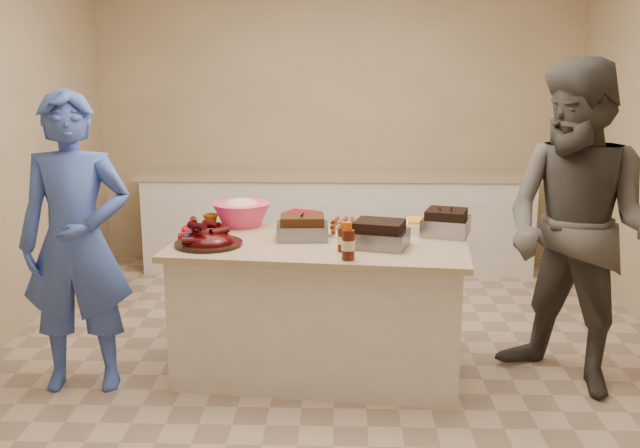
{
  "coord_description": "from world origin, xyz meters",
  "views": [
    {
      "loc": [
        0.03,
        -4.24,
        1.88
      ],
      "look_at": [
        -0.09,
        -0.05,
        0.93
      ],
      "focal_mm": 40.0,
      "sensor_mm": 36.0,
      "label": 1
    }
  ],
  "objects_px": {
    "island": "(320,371)",
    "guest_gray": "(565,384)",
    "plastic_cup": "(211,227)",
    "bbq_bottle_b": "(348,260)",
    "roasting_pan": "(445,235)",
    "coleslaw_bowl": "(242,226)",
    "bbq_bottle_a": "(343,251)",
    "guest_blue": "(87,384)",
    "mustard_bottle": "(307,240)",
    "rib_platter": "(209,245)"
  },
  "relations": [
    {
      "from": "bbq_bottle_b",
      "to": "guest_blue",
      "type": "distance_m",
      "value": 1.77
    },
    {
      "from": "roasting_pan",
      "to": "mustard_bottle",
      "type": "height_order",
      "value": "mustard_bottle"
    },
    {
      "from": "island",
      "to": "guest_gray",
      "type": "xyz_separation_m",
      "value": [
        1.48,
        -0.15,
        0.0
      ]
    },
    {
      "from": "roasting_pan",
      "to": "coleslaw_bowl",
      "type": "relative_size",
      "value": 0.72
    },
    {
      "from": "island",
      "to": "bbq_bottle_a",
      "type": "bearing_deg",
      "value": -50.79
    },
    {
      "from": "rib_platter",
      "to": "mustard_bottle",
      "type": "bearing_deg",
      "value": 14.19
    },
    {
      "from": "plastic_cup",
      "to": "guest_gray",
      "type": "distance_m",
      "value": 2.41
    },
    {
      "from": "rib_platter",
      "to": "roasting_pan",
      "type": "height_order",
      "value": "rib_platter"
    },
    {
      "from": "bbq_bottle_a",
      "to": "guest_gray",
      "type": "bearing_deg",
      "value": 2.64
    },
    {
      "from": "island",
      "to": "bbq_bottle_b",
      "type": "bearing_deg",
      "value": -60.35
    },
    {
      "from": "bbq_bottle_a",
      "to": "plastic_cup",
      "type": "bearing_deg",
      "value": 146.17
    },
    {
      "from": "island",
      "to": "bbq_bottle_a",
      "type": "distance_m",
      "value": 0.87
    },
    {
      "from": "mustard_bottle",
      "to": "plastic_cup",
      "type": "bearing_deg",
      "value": 153.95
    },
    {
      "from": "coleslaw_bowl",
      "to": "guest_blue",
      "type": "xyz_separation_m",
      "value": [
        -0.86,
        -0.66,
        -0.83
      ]
    },
    {
      "from": "rib_platter",
      "to": "plastic_cup",
      "type": "distance_m",
      "value": 0.47
    },
    {
      "from": "mustard_bottle",
      "to": "guest_gray",
      "type": "bearing_deg",
      "value": -7.32
    },
    {
      "from": "island",
      "to": "bbq_bottle_b",
      "type": "relative_size",
      "value": 8.34
    },
    {
      "from": "mustard_bottle",
      "to": "plastic_cup",
      "type": "relative_size",
      "value": 1.37
    },
    {
      "from": "bbq_bottle_a",
      "to": "plastic_cup",
      "type": "distance_m",
      "value": 1.04
    },
    {
      "from": "guest_blue",
      "to": "guest_gray",
      "type": "height_order",
      "value": "guest_gray"
    },
    {
      "from": "coleslaw_bowl",
      "to": "guest_gray",
      "type": "height_order",
      "value": "coleslaw_bowl"
    },
    {
      "from": "coleslaw_bowl",
      "to": "island",
      "type": "bearing_deg",
      "value": -38.85
    },
    {
      "from": "roasting_pan",
      "to": "island",
      "type": "bearing_deg",
      "value": -148.07
    },
    {
      "from": "roasting_pan",
      "to": "coleslaw_bowl",
      "type": "distance_m",
      "value": 1.33
    },
    {
      "from": "bbq_bottle_b",
      "to": "rib_platter",
      "type": "bearing_deg",
      "value": 160.51
    },
    {
      "from": "guest_blue",
      "to": "plastic_cup",
      "type": "bearing_deg",
      "value": 36.0
    },
    {
      "from": "island",
      "to": "plastic_cup",
      "type": "height_order",
      "value": "plastic_cup"
    },
    {
      "from": "rib_platter",
      "to": "bbq_bottle_b",
      "type": "height_order",
      "value": "bbq_bottle_b"
    },
    {
      "from": "bbq_bottle_b",
      "to": "mustard_bottle",
      "type": "relative_size",
      "value": 1.61
    },
    {
      "from": "guest_gray",
      "to": "bbq_bottle_a",
      "type": "bearing_deg",
      "value": -129.65
    },
    {
      "from": "bbq_bottle_a",
      "to": "plastic_cup",
      "type": "relative_size",
      "value": 1.81
    },
    {
      "from": "rib_platter",
      "to": "guest_blue",
      "type": "height_order",
      "value": "rib_platter"
    },
    {
      "from": "guest_gray",
      "to": "plastic_cup",
      "type": "bearing_deg",
      "value": -145.48
    },
    {
      "from": "coleslaw_bowl",
      "to": "plastic_cup",
      "type": "height_order",
      "value": "coleslaw_bowl"
    },
    {
      "from": "bbq_bottle_b",
      "to": "plastic_cup",
      "type": "distance_m",
      "value": 1.17
    },
    {
      "from": "rib_platter",
      "to": "plastic_cup",
      "type": "relative_size",
      "value": 4.22
    },
    {
      "from": "guest_blue",
      "to": "bbq_bottle_b",
      "type": "bearing_deg",
      "value": -11.69
    },
    {
      "from": "rib_platter",
      "to": "roasting_pan",
      "type": "bearing_deg",
      "value": 11.83
    },
    {
      "from": "guest_blue",
      "to": "mustard_bottle",
      "type": "bearing_deg",
      "value": 6.11
    },
    {
      "from": "island",
      "to": "plastic_cup",
      "type": "bearing_deg",
      "value": 159.39
    },
    {
      "from": "coleslaw_bowl",
      "to": "plastic_cup",
      "type": "bearing_deg",
      "value": -163.51
    },
    {
      "from": "coleslaw_bowl",
      "to": "bbq_bottle_b",
      "type": "height_order",
      "value": "coleslaw_bowl"
    },
    {
      "from": "island",
      "to": "guest_gray",
      "type": "distance_m",
      "value": 1.48
    },
    {
      "from": "island",
      "to": "bbq_bottle_b",
      "type": "distance_m",
      "value": 0.93
    },
    {
      "from": "plastic_cup",
      "to": "bbq_bottle_b",
      "type": "bearing_deg",
      "value": -40.14
    },
    {
      "from": "roasting_pan",
      "to": "guest_gray",
      "type": "bearing_deg",
      "value": -9.76
    },
    {
      "from": "coleslaw_bowl",
      "to": "bbq_bottle_a",
      "type": "relative_size",
      "value": 2.22
    },
    {
      "from": "bbq_bottle_b",
      "to": "guest_gray",
      "type": "bearing_deg",
      "value": 10.23
    },
    {
      "from": "guest_blue",
      "to": "coleslaw_bowl",
      "type": "bearing_deg",
      "value": 31.29
    },
    {
      "from": "island",
      "to": "roasting_pan",
      "type": "xyz_separation_m",
      "value": [
        0.78,
        0.2,
        0.83
      ]
    }
  ]
}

